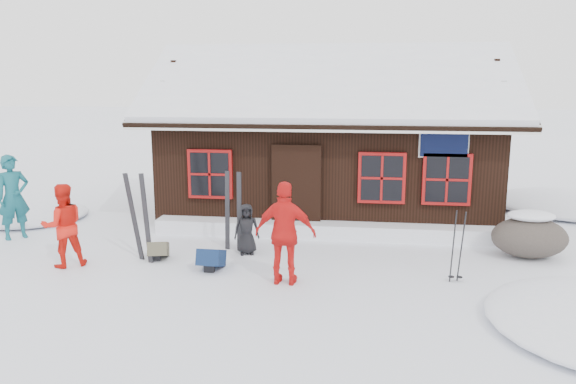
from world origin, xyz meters
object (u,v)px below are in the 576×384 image
skier_teal (13,197)px  backpack_blue (211,262)px  skier_orange_right (285,233)px  skier_crouched (247,229)px  ski_poles (457,248)px  skier_orange_left (63,226)px  backpack_olive (159,253)px  boulder (529,236)px

skier_teal → backpack_blue: skier_teal is taller
skier_orange_right → skier_crouched: skier_orange_right is taller
skier_crouched → backpack_blue: 1.20m
ski_poles → skier_orange_left: bearing=-178.9°
skier_crouched → skier_orange_right: bearing=-71.0°
skier_teal → skier_orange_left: skier_teal is taller
backpack_blue → backpack_olive: bearing=159.8°
skier_teal → skier_crouched: size_ratio=1.81×
ski_poles → backpack_blue: size_ratio=2.32×
boulder → skier_teal: bearing=-179.4°
skier_teal → skier_orange_right: (6.35, -2.01, -0.04)m
backpack_olive → backpack_blue: bearing=-35.3°
skier_teal → skier_crouched: 5.37m
skier_orange_left → ski_poles: skier_orange_left is taller
backpack_blue → skier_orange_left: bearing=-175.6°
skier_orange_right → ski_poles: skier_orange_right is taller
backpack_blue → skier_orange_right: bearing=-19.0°
skier_teal → ski_poles: (9.30, -1.51, -0.32)m
skier_orange_left → ski_poles: size_ratio=1.21×
boulder → ski_poles: bearing=-135.7°
ski_poles → backpack_blue: 4.44m
skier_orange_left → backpack_blue: size_ratio=2.81×
skier_teal → backpack_olive: size_ratio=3.77×
skier_orange_right → ski_poles: bearing=-167.4°
boulder → ski_poles: size_ratio=1.12×
skier_teal → skier_crouched: skier_teal is taller
skier_teal → skier_crouched: bearing=-53.9°
boulder → backpack_olive: size_ratio=2.94×
skier_orange_left → skier_orange_right: bearing=138.8°
skier_orange_left → skier_crouched: (3.26, 1.21, -0.28)m
skier_orange_left → backpack_blue: (2.80, 0.17, -0.64)m
skier_orange_right → backpack_blue: bearing=-17.0°
boulder → ski_poles: 2.32m
skier_orange_right → skier_crouched: bearing=-54.4°
ski_poles → skier_orange_right: bearing=-170.3°
ski_poles → skier_crouched: bearing=164.9°
backpack_olive → skier_teal: bearing=150.4°
backpack_olive → skier_crouched: bearing=5.1°
skier_orange_left → skier_crouched: bearing=164.1°
skier_orange_left → backpack_olive: skier_orange_left is taller
skier_orange_left → skier_teal: bearing=-74.7°
skier_orange_left → skier_crouched: 3.48m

